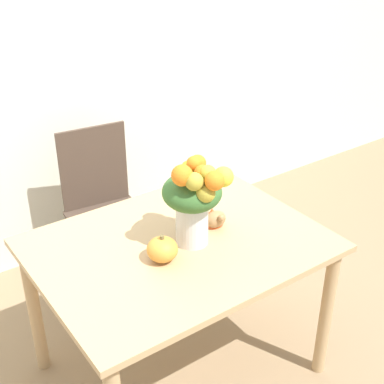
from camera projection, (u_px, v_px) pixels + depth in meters
name	position (u px, v px, depth m)	size (l,w,h in m)	color
ground_plane	(180.00, 367.00, 2.65)	(12.00, 12.00, 0.00)	#8E7556
wall_back	(44.00, 42.00, 2.95)	(8.00, 0.06, 2.70)	silver
dining_table	(179.00, 261.00, 2.35)	(1.21, 0.92, 0.74)	tan
flower_vase	(194.00, 197.00, 2.19)	(0.29, 0.29, 0.40)	silver
pumpkin	(162.00, 249.00, 2.16)	(0.13, 0.13, 0.12)	gold
turkey_figurine	(214.00, 217.00, 2.40)	(0.10, 0.13, 0.08)	#A87A4C
dining_chair_near_window	(104.00, 208.00, 3.08)	(0.46, 0.46, 0.93)	#47382D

